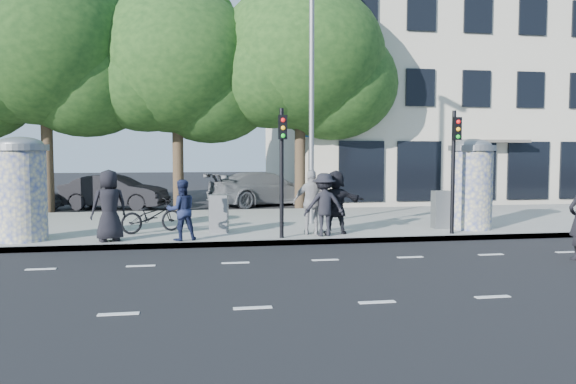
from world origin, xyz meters
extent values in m
plane|color=black|center=(0.00, 0.00, 0.00)|extent=(120.00, 120.00, 0.00)
cube|color=gray|center=(0.00, 7.50, 0.07)|extent=(40.00, 8.00, 0.15)
cube|color=slate|center=(0.00, 3.55, 0.07)|extent=(40.00, 0.10, 0.16)
cube|color=silver|center=(0.00, -2.20, 0.00)|extent=(32.00, 0.12, 0.01)
cube|color=silver|center=(0.00, 1.40, 0.00)|extent=(32.00, 0.12, 0.01)
cylinder|color=beige|center=(-7.20, 4.50, 1.30)|extent=(1.20, 1.20, 2.30)
cylinder|color=slate|center=(-7.20, 4.50, 2.53)|extent=(1.36, 1.36, 0.16)
ellipsoid|color=slate|center=(-7.20, 4.50, 2.61)|extent=(1.10, 1.10, 0.38)
cylinder|color=beige|center=(5.20, 4.70, 1.30)|extent=(1.20, 1.20, 2.30)
cylinder|color=slate|center=(5.20, 4.70, 2.53)|extent=(1.36, 1.36, 0.16)
ellipsoid|color=slate|center=(5.20, 4.70, 2.61)|extent=(1.10, 1.10, 0.38)
cylinder|color=black|center=(-0.60, 3.85, 1.85)|extent=(0.11, 0.11, 3.40)
cube|color=black|center=(-0.60, 3.67, 3.05)|extent=(0.22, 0.14, 0.62)
cylinder|color=black|center=(4.20, 3.85, 1.85)|extent=(0.11, 0.11, 3.40)
cube|color=black|center=(4.20, 3.67, 3.05)|extent=(0.22, 0.14, 0.62)
cylinder|color=slate|center=(0.80, 6.70, 4.15)|extent=(0.16, 0.16, 8.00)
cylinder|color=#38281C|center=(-8.50, 12.50, 2.36)|extent=(0.44, 0.44, 4.73)
ellipsoid|color=#183814|center=(-8.50, 12.50, 6.51)|extent=(7.20, 7.20, 6.12)
cylinder|color=#38281C|center=(-3.50, 12.70, 2.21)|extent=(0.44, 0.44, 4.41)
ellipsoid|color=#183814|center=(-3.50, 12.70, 6.08)|extent=(6.80, 6.80, 5.78)
cylinder|color=#38281C|center=(1.50, 12.30, 2.29)|extent=(0.44, 0.44, 4.59)
ellipsoid|color=#183814|center=(1.50, 12.30, 6.32)|extent=(7.00, 7.00, 5.95)
cube|color=beige|center=(12.00, 20.00, 6.00)|extent=(20.00, 15.00, 12.00)
cube|color=black|center=(12.00, 12.45, 1.60)|extent=(18.00, 0.10, 2.60)
cube|color=#59544C|center=(10.00, 12.10, 2.90)|extent=(3.20, 0.90, 0.12)
cube|color=#194C8C|center=(2.50, 12.45, 3.20)|extent=(1.60, 0.06, 0.30)
imported|color=black|center=(-4.99, 3.98, 1.06)|extent=(1.05, 0.88, 1.82)
imported|color=#191F3E|center=(-3.20, 3.85, 0.93)|extent=(0.88, 0.75, 1.56)
imported|color=black|center=(0.58, 4.01, 1.00)|extent=(1.11, 0.66, 1.70)
imported|color=#9B9B9E|center=(0.33, 4.34, 1.04)|extent=(1.12, 0.75, 1.77)
imported|color=black|center=(0.99, 4.35, 1.03)|extent=(1.70, 0.81, 1.76)
imported|color=black|center=(-4.05, 5.43, 0.62)|extent=(1.40, 1.89, 0.95)
cube|color=slate|center=(-2.19, 5.12, 0.68)|extent=(0.57, 0.46, 1.06)
cube|color=slate|center=(4.39, 4.92, 0.71)|extent=(0.54, 0.40, 1.11)
imported|color=#4E4F55|center=(-10.22, 14.26, 0.67)|extent=(3.04, 4.23, 1.34)
imported|color=black|center=(-6.21, 14.02, 0.73)|extent=(2.72, 4.67, 1.46)
imported|color=slate|center=(0.30, 14.64, 0.76)|extent=(4.06, 5.69, 1.53)
camera|label=1|loc=(-2.87, -10.67, 2.39)|focal=35.00mm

